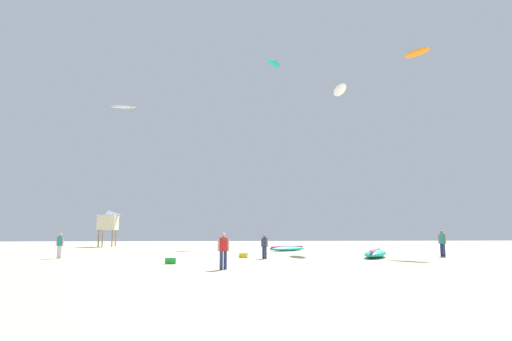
# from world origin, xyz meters

# --- Properties ---
(ground_plane) EXTENTS (120.00, 120.00, 0.00)m
(ground_plane) POSITION_xyz_m (0.00, 0.00, 0.00)
(ground_plane) COLOR beige
(person_foreground) EXTENTS (0.54, 0.38, 1.68)m
(person_foreground) POSITION_xyz_m (-2.73, 3.69, 0.98)
(person_foreground) COLOR navy
(person_foreground) RESTS_ON ground
(person_midground) EXTENTS (0.51, 0.37, 1.63)m
(person_midground) POSITION_xyz_m (-13.33, 12.45, 0.95)
(person_midground) COLOR silver
(person_midground) RESTS_ON ground
(person_left) EXTENTS (0.41, 0.54, 1.79)m
(person_left) POSITION_xyz_m (12.48, 12.37, 1.05)
(person_left) COLOR navy
(person_left) RESTS_ON ground
(person_right) EXTENTS (0.42, 0.36, 1.55)m
(person_right) POSITION_xyz_m (-0.11, 10.93, 0.90)
(person_right) COLOR navy
(person_right) RESTS_ON ground
(kite_grounded_near) EXTENTS (3.93, 2.94, 0.50)m
(kite_grounded_near) POSITION_xyz_m (2.96, 21.43, 0.22)
(kite_grounded_near) COLOR #19B29E
(kite_grounded_near) RESTS_ON ground
(kite_grounded_mid) EXTENTS (3.34, 4.83, 0.59)m
(kite_grounded_mid) POSITION_xyz_m (7.44, 11.74, 0.27)
(kite_grounded_mid) COLOR #19B29E
(kite_grounded_mid) RESTS_ON ground
(lifeguard_tower) EXTENTS (2.30, 2.30, 4.15)m
(lifeguard_tower) POSITION_xyz_m (-16.02, 33.54, 3.05)
(lifeguard_tower) COLOR #8C704C
(lifeguard_tower) RESTS_ON ground
(cooler_box) EXTENTS (0.56, 0.36, 0.32)m
(cooler_box) POSITION_xyz_m (-1.40, 12.21, 0.16)
(cooler_box) COLOR yellow
(cooler_box) RESTS_ON ground
(gear_bag) EXTENTS (0.56, 0.36, 0.32)m
(gear_bag) POSITION_xyz_m (-5.56, 7.33, 0.16)
(gear_bag) COLOR green
(gear_bag) RESTS_ON ground
(kite_aloft_0) EXTENTS (1.03, 3.50, 0.85)m
(kite_aloft_0) POSITION_xyz_m (8.87, 23.80, 15.93)
(kite_aloft_0) COLOR white
(kite_aloft_2) EXTENTS (2.75, 1.03, 0.60)m
(kite_aloft_2) POSITION_xyz_m (-13.95, 29.25, 15.29)
(kite_aloft_2) COLOR white
(kite_aloft_3) EXTENTS (2.53, 2.89, 0.70)m
(kite_aloft_3) POSITION_xyz_m (4.01, 38.87, 24.93)
(kite_aloft_3) COLOR #19B29E
(kite_aloft_4) EXTENTS (2.17, 2.72, 0.64)m
(kite_aloft_4) POSITION_xyz_m (15.84, 21.08, 18.93)
(kite_aloft_4) COLOR orange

